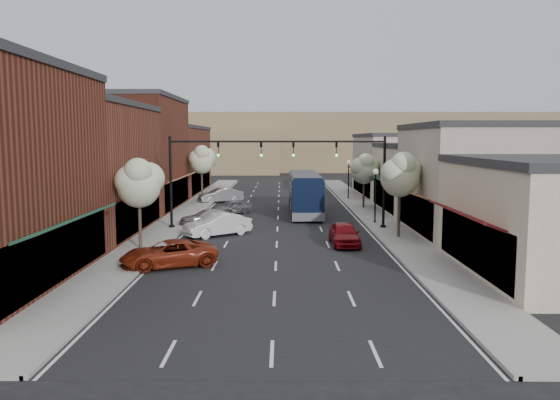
{
  "coord_description": "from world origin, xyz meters",
  "views": [
    {
      "loc": [
        0.3,
        -32.73,
        6.83
      ],
      "look_at": [
        0.2,
        8.19,
        2.2
      ],
      "focal_mm": 35.0,
      "sensor_mm": 36.0,
      "label": 1
    }
  ],
  "objects_px": {
    "tree_right_far": "(365,168)",
    "red_hatchback": "(344,234)",
    "tree_left_far": "(202,159)",
    "parked_car_b": "(217,225)",
    "tree_left_near": "(139,182)",
    "coach_bus": "(305,193)",
    "lamp_post_near": "(376,187)",
    "parked_car_c": "(207,217)",
    "parked_car_a": "(169,254)",
    "parked_car_d": "(232,207)",
    "signal_mast_left": "(202,168)",
    "tree_right_near": "(401,174)",
    "signal_mast_right": "(353,168)",
    "lamp_post_far": "(349,173)",
    "parked_car_e": "(221,195)"
  },
  "relations": [
    {
      "from": "tree_left_near",
      "to": "parked_car_c",
      "type": "bearing_deg",
      "value": 74.82
    },
    {
      "from": "parked_car_e",
      "to": "tree_right_near",
      "type": "bearing_deg",
      "value": 8.61
    },
    {
      "from": "tree_right_near",
      "to": "lamp_post_far",
      "type": "height_order",
      "value": "tree_right_near"
    },
    {
      "from": "parked_car_d",
      "to": "tree_left_near",
      "type": "bearing_deg",
      "value": -45.53
    },
    {
      "from": "lamp_post_far",
      "to": "parked_car_c",
      "type": "xyz_separation_m",
      "value": [
        -13.37,
        -18.17,
        -2.37
      ]
    },
    {
      "from": "signal_mast_right",
      "to": "tree_right_far",
      "type": "relative_size",
      "value": 1.51
    },
    {
      "from": "signal_mast_right",
      "to": "signal_mast_left",
      "type": "distance_m",
      "value": 11.24
    },
    {
      "from": "tree_left_near",
      "to": "coach_bus",
      "type": "distance_m",
      "value": 19.86
    },
    {
      "from": "parked_car_b",
      "to": "parked_car_d",
      "type": "height_order",
      "value": "parked_car_b"
    },
    {
      "from": "parked_car_c",
      "to": "parked_car_e",
      "type": "bearing_deg",
      "value": 162.0
    },
    {
      "from": "tree_right_near",
      "to": "red_hatchback",
      "type": "bearing_deg",
      "value": -151.85
    },
    {
      "from": "tree_right_near",
      "to": "tree_left_far",
      "type": "bearing_deg",
      "value": 127.04
    },
    {
      "from": "red_hatchback",
      "to": "tree_left_near",
      "type": "bearing_deg",
      "value": -172.93
    },
    {
      "from": "parked_car_d",
      "to": "lamp_post_near",
      "type": "bearing_deg",
      "value": 32.41
    },
    {
      "from": "tree_right_near",
      "to": "parked_car_c",
      "type": "height_order",
      "value": "tree_right_near"
    },
    {
      "from": "lamp_post_far",
      "to": "coach_bus",
      "type": "relative_size",
      "value": 0.37
    },
    {
      "from": "signal_mast_right",
      "to": "signal_mast_left",
      "type": "relative_size",
      "value": 1.0
    },
    {
      "from": "signal_mast_left",
      "to": "parked_car_b",
      "type": "xyz_separation_m",
      "value": [
        1.42,
        -2.85,
        -3.83
      ]
    },
    {
      "from": "lamp_post_far",
      "to": "parked_car_d",
      "type": "bearing_deg",
      "value": -135.82
    },
    {
      "from": "signal_mast_right",
      "to": "tree_left_near",
      "type": "bearing_deg",
      "value": -149.86
    },
    {
      "from": "lamp_post_near",
      "to": "signal_mast_left",
      "type": "bearing_deg",
      "value": -169.44
    },
    {
      "from": "tree_right_far",
      "to": "red_hatchback",
      "type": "relative_size",
      "value": 1.25
    },
    {
      "from": "tree_left_near",
      "to": "lamp_post_far",
      "type": "relative_size",
      "value": 1.28
    },
    {
      "from": "signal_mast_left",
      "to": "tree_right_near",
      "type": "xyz_separation_m",
      "value": [
        13.97,
        -4.05,
        -0.17
      ]
    },
    {
      "from": "lamp_post_near",
      "to": "parked_car_c",
      "type": "bearing_deg",
      "value": -177.14
    },
    {
      "from": "lamp_post_near",
      "to": "parked_car_c",
      "type": "height_order",
      "value": "lamp_post_near"
    },
    {
      "from": "parked_car_e",
      "to": "lamp_post_far",
      "type": "bearing_deg",
      "value": 75.14
    },
    {
      "from": "signal_mast_left",
      "to": "tree_left_far",
      "type": "height_order",
      "value": "signal_mast_left"
    },
    {
      "from": "tree_right_far",
      "to": "tree_left_near",
      "type": "distance_m",
      "value": 25.99
    },
    {
      "from": "tree_left_far",
      "to": "signal_mast_right",
      "type": "bearing_deg",
      "value": -52.29
    },
    {
      "from": "tree_left_far",
      "to": "parked_car_d",
      "type": "distance_m",
      "value": 11.15
    },
    {
      "from": "tree_right_far",
      "to": "parked_car_d",
      "type": "bearing_deg",
      "value": -163.97
    },
    {
      "from": "tree_left_near",
      "to": "parked_car_b",
      "type": "relative_size",
      "value": 1.18
    },
    {
      "from": "tree_left_near",
      "to": "signal_mast_left",
      "type": "bearing_deg",
      "value": 71.9
    },
    {
      "from": "tree_right_near",
      "to": "lamp_post_near",
      "type": "bearing_deg",
      "value": 94.77
    },
    {
      "from": "lamp_post_near",
      "to": "parked_car_a",
      "type": "bearing_deg",
      "value": -132.67
    },
    {
      "from": "tree_right_near",
      "to": "lamp_post_far",
      "type": "distance_m",
      "value": 24.11
    },
    {
      "from": "tree_left_far",
      "to": "coach_bus",
      "type": "bearing_deg",
      "value": -41.4
    },
    {
      "from": "lamp_post_near",
      "to": "coach_bus",
      "type": "height_order",
      "value": "lamp_post_near"
    },
    {
      "from": "parked_car_a",
      "to": "parked_car_e",
      "type": "distance_m",
      "value": 29.52
    },
    {
      "from": "signal_mast_right",
      "to": "parked_car_b",
      "type": "distance_m",
      "value": 10.92
    },
    {
      "from": "coach_bus",
      "to": "parked_car_e",
      "type": "bearing_deg",
      "value": 133.94
    },
    {
      "from": "lamp_post_near",
      "to": "parked_car_d",
      "type": "xyz_separation_m",
      "value": [
        -12.0,
        5.84,
        -2.37
      ]
    },
    {
      "from": "coach_bus",
      "to": "lamp_post_far",
      "type": "bearing_deg",
      "value": 64.47
    },
    {
      "from": "tree_right_near",
      "to": "parked_car_e",
      "type": "distance_m",
      "value": 26.14
    },
    {
      "from": "signal_mast_left",
      "to": "parked_car_d",
      "type": "xyz_separation_m",
      "value": [
        1.42,
        8.34,
        -3.99
      ]
    },
    {
      "from": "tree_left_far",
      "to": "parked_car_b",
      "type": "xyz_separation_m",
      "value": [
        4.05,
        -20.79,
        -3.81
      ]
    },
    {
      "from": "tree_left_far",
      "to": "parked_car_d",
      "type": "height_order",
      "value": "tree_left_far"
    },
    {
      "from": "parked_car_a",
      "to": "parked_car_d",
      "type": "bearing_deg",
      "value": 153.49
    },
    {
      "from": "parked_car_d",
      "to": "signal_mast_left",
      "type": "bearing_deg",
      "value": -41.31
    }
  ]
}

